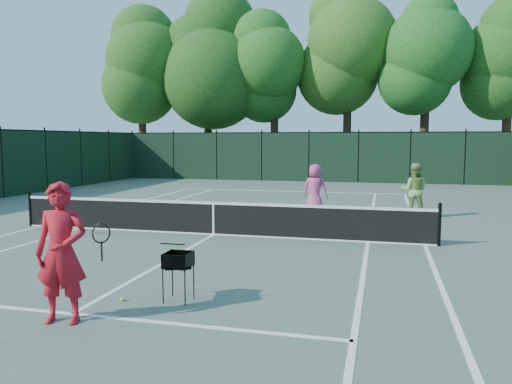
% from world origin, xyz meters
% --- Properties ---
extents(ground, '(90.00, 90.00, 0.00)m').
position_xyz_m(ground, '(0.00, 0.00, 0.00)').
color(ground, '#4C5D50').
rests_on(ground, ground).
extents(sideline_doubles_left, '(0.10, 23.77, 0.01)m').
position_xyz_m(sideline_doubles_left, '(-5.49, 0.00, 0.00)').
color(sideline_doubles_left, white).
rests_on(sideline_doubles_left, ground).
extents(sideline_doubles_right, '(0.10, 23.77, 0.01)m').
position_xyz_m(sideline_doubles_right, '(5.49, 0.00, 0.00)').
color(sideline_doubles_right, white).
rests_on(sideline_doubles_right, ground).
extents(sideline_singles_left, '(0.10, 23.77, 0.01)m').
position_xyz_m(sideline_singles_left, '(-4.12, 0.00, 0.00)').
color(sideline_singles_left, white).
rests_on(sideline_singles_left, ground).
extents(sideline_singles_right, '(0.10, 23.77, 0.01)m').
position_xyz_m(sideline_singles_right, '(4.12, 0.00, 0.00)').
color(sideline_singles_right, white).
rests_on(sideline_singles_right, ground).
extents(baseline_far, '(10.97, 0.10, 0.01)m').
position_xyz_m(baseline_far, '(0.00, 11.88, 0.00)').
color(baseline_far, white).
rests_on(baseline_far, ground).
extents(service_line_near, '(8.23, 0.10, 0.01)m').
position_xyz_m(service_line_near, '(0.00, -6.40, 0.00)').
color(service_line_near, white).
rests_on(service_line_near, ground).
extents(service_line_far, '(8.23, 0.10, 0.01)m').
position_xyz_m(service_line_far, '(0.00, 6.40, 0.00)').
color(service_line_far, white).
rests_on(service_line_far, ground).
extents(center_service_line, '(0.10, 12.80, 0.01)m').
position_xyz_m(center_service_line, '(0.00, 0.00, 0.00)').
color(center_service_line, white).
rests_on(center_service_line, ground).
extents(tennis_net, '(11.69, 0.09, 1.06)m').
position_xyz_m(tennis_net, '(0.00, 0.00, 0.48)').
color(tennis_net, black).
rests_on(tennis_net, ground).
extents(fence_far, '(24.00, 0.05, 3.00)m').
position_xyz_m(fence_far, '(0.00, 18.00, 1.50)').
color(fence_far, black).
rests_on(fence_far, ground).
extents(tree_0, '(6.40, 6.40, 13.14)m').
position_xyz_m(tree_0, '(-13.00, 21.50, 8.16)').
color(tree_0, black).
rests_on(tree_0, ground).
extents(tree_1, '(6.80, 6.80, 13.98)m').
position_xyz_m(tree_1, '(-8.00, 22.00, 8.69)').
color(tree_1, black).
rests_on(tree_1, ground).
extents(tree_2, '(6.00, 6.00, 12.40)m').
position_xyz_m(tree_2, '(-3.00, 21.80, 7.73)').
color(tree_2, black).
rests_on(tree_2, ground).
extents(tree_3, '(7.00, 7.00, 14.45)m').
position_xyz_m(tree_3, '(2.00, 22.30, 9.01)').
color(tree_3, black).
rests_on(tree_3, ground).
extents(tree_4, '(6.20, 6.20, 12.97)m').
position_xyz_m(tree_4, '(7.00, 21.60, 8.14)').
color(tree_4, black).
rests_on(tree_4, ground).
extents(tree_5, '(5.80, 5.80, 12.23)m').
position_xyz_m(tree_5, '(12.00, 22.10, 7.71)').
color(tree_5, black).
rests_on(tree_5, ground).
extents(coach, '(0.93, 0.80, 2.00)m').
position_xyz_m(coach, '(0.08, -6.71, 1.00)').
color(coach, red).
rests_on(coach, ground).
extents(player_pink, '(0.93, 0.68, 1.75)m').
position_xyz_m(player_pink, '(2.18, 4.41, 0.88)').
color(player_pink, '#C4457B').
rests_on(player_pink, ground).
extents(player_green, '(0.94, 0.76, 1.82)m').
position_xyz_m(player_green, '(5.47, 4.61, 0.91)').
color(player_green, '#85A954').
rests_on(player_green, ground).
extents(ball_hopper, '(0.54, 0.54, 0.79)m').
position_xyz_m(ball_hopper, '(1.29, -5.43, 0.66)').
color(ball_hopper, black).
rests_on(ball_hopper, ground).
extents(loose_ball_near_cart, '(0.07, 0.07, 0.07)m').
position_xyz_m(loose_ball_near_cart, '(0.42, -5.68, 0.03)').
color(loose_ball_near_cart, '#D8EC30').
rests_on(loose_ball_near_cart, ground).
extents(loose_ball_midcourt, '(0.07, 0.07, 0.07)m').
position_xyz_m(loose_ball_midcourt, '(-0.19, -2.14, 0.03)').
color(loose_ball_midcourt, '#C4CF2A').
rests_on(loose_ball_midcourt, ground).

